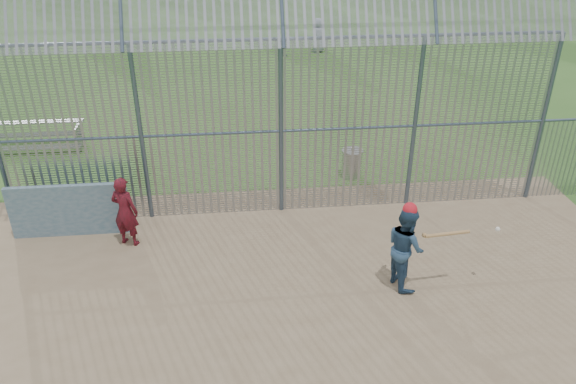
{
  "coord_description": "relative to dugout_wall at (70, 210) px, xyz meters",
  "views": [
    {
      "loc": [
        -1.01,
        -7.83,
        6.71
      ],
      "look_at": [
        0.0,
        2.0,
        1.3
      ],
      "focal_mm": 35.0,
      "sensor_mm": 36.0,
      "label": 1
    }
  ],
  "objects": [
    {
      "name": "ground",
      "position": [
        4.6,
        -2.9,
        -0.62
      ],
      "size": [
        120.0,
        120.0,
        0.0
      ],
      "primitive_type": "plane",
      "color": "#2D511E",
      "rests_on": "ground"
    },
    {
      "name": "dirt_infield",
      "position": [
        4.6,
        -3.4,
        -0.61
      ],
      "size": [
        14.0,
        10.0,
        0.02
      ],
      "primitive_type": "cube",
      "color": "#756047",
      "rests_on": "ground"
    },
    {
      "name": "dugout_wall",
      "position": [
        0.0,
        0.0,
        0.0
      ],
      "size": [
        2.5,
        0.12,
        1.2
      ],
      "primitive_type": "cube",
      "color": "#38566B",
      "rests_on": "dirt_infield"
    },
    {
      "name": "batter",
      "position": [
        6.63,
        -2.4,
        0.22
      ],
      "size": [
        0.77,
        0.91,
        1.65
      ],
      "primitive_type": "imported",
      "rotation": [
        0.0,
        0.0,
        1.78
      ],
      "color": "navy",
      "rests_on": "dirt_infield"
    },
    {
      "name": "onlooker",
      "position": [
        1.26,
        -0.48,
        0.18
      ],
      "size": [
        0.67,
        0.56,
        1.56
      ],
      "primitive_type": "imported",
      "rotation": [
        0.0,
        0.0,
        2.76
      ],
      "color": "maroon",
      "rests_on": "dirt_infield"
    },
    {
      "name": "bg_kid_standing",
      "position": [
        7.57,
        14.65,
        0.14
      ],
      "size": [
        0.88,
        0.86,
        1.52
      ],
      "primitive_type": "imported",
      "rotation": [
        0.0,
        0.0,
        3.86
      ],
      "color": "gray",
      "rests_on": "ground"
    },
    {
      "name": "bg_kid_seated",
      "position": [
        5.98,
        14.06,
        -0.17
      ],
      "size": [
        0.57,
        0.44,
        0.9
      ],
      "primitive_type": "imported",
      "rotation": [
        0.0,
        0.0,
        2.65
      ],
      "color": "slate",
      "rests_on": "ground"
    },
    {
      "name": "batting_gear",
      "position": [
        6.8,
        -2.43,
        0.93
      ],
      "size": [
        1.83,
        0.35,
        0.64
      ],
      "color": "red",
      "rests_on": "ground"
    },
    {
      "name": "trash_can",
      "position": [
        6.58,
        2.16,
        -0.24
      ],
      "size": [
        0.56,
        0.56,
        0.82
      ],
      "color": "#919499",
      "rests_on": "ground"
    },
    {
      "name": "bleacher",
      "position": [
        -2.28,
        4.76,
        -0.21
      ],
      "size": [
        3.0,
        0.95,
        0.72
      ],
      "color": "gray",
      "rests_on": "ground"
    },
    {
      "name": "backstop_fence",
      "position": [
        6.41,
        0.53,
        1.74
      ],
      "size": [
        20.09,
        0.81,
        5.3
      ],
      "color": "#47566B",
      "rests_on": "ground"
    }
  ]
}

